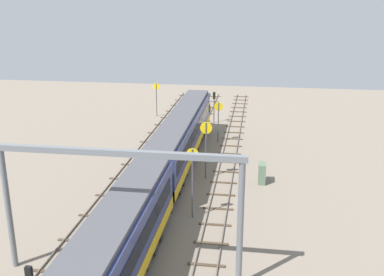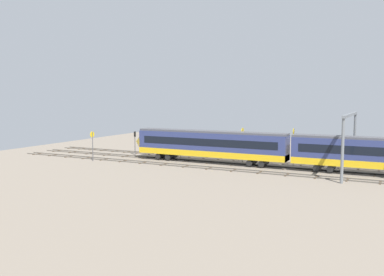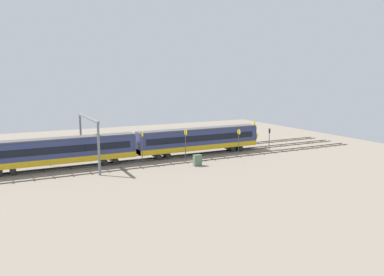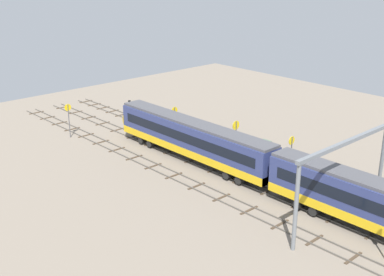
% 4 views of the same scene
% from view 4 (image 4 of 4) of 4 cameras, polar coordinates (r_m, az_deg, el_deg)
% --- Properties ---
extents(ground_plane, '(90.28, 90.28, 0.00)m').
position_cam_4_polar(ground_plane, '(57.72, 2.63, -3.63)').
color(ground_plane, gray).
extents(track_near_foreground, '(74.28, 2.40, 0.16)m').
position_cam_4_polar(track_near_foreground, '(60.84, 5.73, -2.40)').
color(track_near_foreground, '#59544C').
rests_on(track_near_foreground, ground).
extents(track_with_train, '(74.28, 2.40, 0.16)m').
position_cam_4_polar(track_with_train, '(57.70, 2.63, -3.57)').
color(track_with_train, '#59544C').
rests_on(track_with_train, ground).
extents(track_middle, '(74.28, 2.40, 0.16)m').
position_cam_4_polar(track_middle, '(54.77, -0.82, -4.86)').
color(track_middle, '#59544C').
rests_on(track_middle, ground).
extents(train, '(50.40, 3.24, 4.80)m').
position_cam_4_polar(train, '(51.85, 8.89, -3.42)').
color(train, navy).
rests_on(train, ground).
extents(overhead_gantry, '(0.40, 14.47, 7.99)m').
position_cam_4_polar(overhead_gantry, '(46.17, 17.02, -2.74)').
color(overhead_gantry, slate).
rests_on(overhead_gantry, ground).
extents(speed_sign_near_foreground, '(0.14, 1.09, 5.37)m').
position_cam_4_polar(speed_sign_near_foreground, '(58.14, 5.00, 0.31)').
color(speed_sign_near_foreground, '#4C4C51').
rests_on(speed_sign_near_foreground, ground).
extents(speed_sign_mid_trackside, '(0.14, 0.93, 5.54)m').
position_cam_4_polar(speed_sign_mid_trackside, '(53.41, 11.18, -1.80)').
color(speed_sign_mid_trackside, '#4C4C51').
rests_on(speed_sign_mid_trackside, ground).
extents(speed_sign_far_trackside, '(0.14, 0.95, 4.68)m').
position_cam_4_polar(speed_sign_far_trackside, '(69.22, -13.85, 2.49)').
color(speed_sign_far_trackside, '#4C4C51').
rests_on(speed_sign_far_trackside, ground).
extents(speed_sign_distant_end, '(0.14, 0.99, 4.69)m').
position_cam_4_polar(speed_sign_distant_end, '(65.92, -1.98, 2.24)').
color(speed_sign_distant_end, '#4C4C51').
rests_on(speed_sign_distant_end, ground).
extents(signal_light_trackside_departure, '(0.31, 0.32, 4.16)m').
position_cam_4_polar(signal_light_trackside_departure, '(71.53, -7.10, 3.17)').
color(signal_light_trackside_departure, '#4C4C51').
rests_on(signal_light_trackside_departure, ground).
extents(relay_cabinet, '(1.34, 0.66, 1.84)m').
position_cam_4_polar(relay_cabinet, '(62.50, 8.36, -1.07)').
color(relay_cabinet, '#597259').
rests_on(relay_cabinet, ground).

